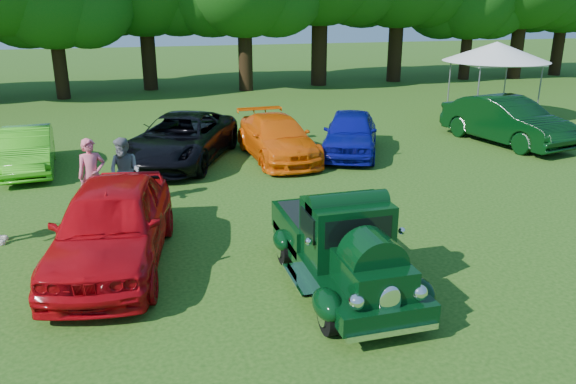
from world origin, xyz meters
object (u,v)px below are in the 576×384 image
object	(u,v)px
red_convertible	(112,225)
back_car_black	(181,139)
hero_pickup	(342,248)
back_car_green	(507,121)
spectator_pink	(92,176)
back_car_lime	(28,150)
back_car_orange	(277,138)
canopy_tent	(496,52)
spectator_grey	(125,172)
back_car_blue	(350,133)

from	to	relation	value
red_convertible	back_car_black	xyz separation A→B (m)	(2.00, 7.26, -0.08)
hero_pickup	back_car_green	bearing A→B (deg)	41.72
spectator_pink	red_convertible	bearing A→B (deg)	-94.29
red_convertible	back_car_lime	bearing A→B (deg)	118.74
back_car_orange	back_car_green	world-z (taller)	back_car_green
canopy_tent	red_convertible	bearing A→B (deg)	-146.03
spectator_grey	canopy_tent	xyz separation A→B (m)	(15.49, 7.11, 2.03)
spectator_grey	back_car_black	bearing A→B (deg)	96.70
spectator_grey	back_car_orange	bearing A→B (deg)	66.42
back_car_black	spectator_pink	xyz separation A→B (m)	(-2.51, -4.01, 0.15)
back_car_orange	spectator_grey	bearing A→B (deg)	-147.53
back_car_green	canopy_tent	bearing A→B (deg)	51.00
red_convertible	hero_pickup	bearing A→B (deg)	-16.96
back_car_orange	red_convertible	bearing A→B (deg)	-128.93
red_convertible	back_car_lime	world-z (taller)	red_convertible
back_car_lime	spectator_pink	distance (m)	4.73
back_car_orange	spectator_pink	distance (m)	6.67
red_convertible	back_car_black	bearing A→B (deg)	84.17
red_convertible	back_car_orange	bearing A→B (deg)	63.01
back_car_green	spectator_pink	xyz separation A→B (m)	(-14.18, -3.40, 0.08)
back_car_black	spectator_pink	size ratio (longest dim) A/B	3.00
back_car_lime	back_car_black	xyz separation A→B (m)	(4.60, -0.22, 0.11)
hero_pickup	red_convertible	world-z (taller)	red_convertible
back_car_lime	spectator_pink	world-z (taller)	spectator_pink
back_car_orange	spectator_grey	world-z (taller)	spectator_grey
spectator_pink	canopy_tent	bearing A→B (deg)	11.16
hero_pickup	red_convertible	xyz separation A→B (m)	(-3.99, 1.99, 0.11)
hero_pickup	back_car_lime	xyz separation A→B (m)	(-6.58, 9.47, -0.08)
back_car_black	canopy_tent	size ratio (longest dim) A/B	1.12
back_car_lime	back_car_black	distance (m)	4.60
back_car_blue	canopy_tent	distance (m)	9.26
back_car_black	back_car_green	distance (m)	11.69
red_convertible	canopy_tent	xyz separation A→B (m)	(15.75, 10.61, 2.06)
back_car_lime	back_car_black	size ratio (longest dim) A/B	0.72
back_car_green	spectator_pink	bearing A→B (deg)	-177.91
back_car_black	back_car_blue	distance (m)	5.65
back_car_green	spectator_grey	distance (m)	13.78
back_car_orange	spectator_pink	size ratio (longest dim) A/B	2.57
back_car_black	back_car_blue	size ratio (longest dim) A/B	1.28
red_convertible	back_car_green	bearing A→B (deg)	35.49
hero_pickup	back_car_lime	size ratio (longest dim) A/B	1.09
back_car_green	spectator_pink	size ratio (longest dim) A/B	2.77
back_car_black	back_car_orange	size ratio (longest dim) A/B	1.17
back_car_lime	back_car_green	size ratio (longest dim) A/B	0.78
red_convertible	canopy_tent	distance (m)	19.10
red_convertible	back_car_blue	distance (m)	10.17
hero_pickup	back_car_black	size ratio (longest dim) A/B	0.78
back_car_green	back_car_orange	bearing A→B (deg)	167.14
red_convertible	back_car_blue	world-z (taller)	red_convertible
back_car_lime	spectator_grey	distance (m)	4.90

